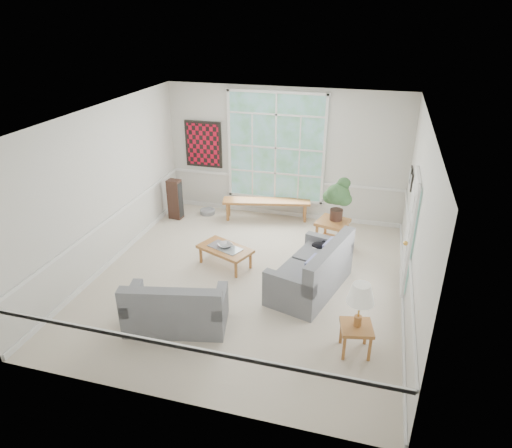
{
  "coord_description": "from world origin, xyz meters",
  "views": [
    {
      "loc": [
        2.05,
        -6.83,
        4.55
      ],
      "look_at": [
        0.1,
        0.2,
        1.05
      ],
      "focal_mm": 32.0,
      "sensor_mm": 36.0,
      "label": 1
    }
  ],
  "objects_px": {
    "loveseat_front": "(176,303)",
    "end_table": "(332,234)",
    "side_table": "(355,339)",
    "loveseat_right": "(310,265)",
    "coffee_table": "(225,256)"
  },
  "relations": [
    {
      "from": "coffee_table",
      "to": "side_table",
      "type": "distance_m",
      "value": 3.17
    },
    {
      "from": "loveseat_front",
      "to": "coffee_table",
      "type": "relative_size",
      "value": 1.5
    },
    {
      "from": "loveseat_right",
      "to": "side_table",
      "type": "relative_size",
      "value": 3.87
    },
    {
      "from": "loveseat_front",
      "to": "loveseat_right",
      "type": "bearing_deg",
      "value": 28.07
    },
    {
      "from": "loveseat_right",
      "to": "loveseat_front",
      "type": "xyz_separation_m",
      "value": [
        -1.83,
        -1.56,
        -0.06
      ]
    },
    {
      "from": "loveseat_right",
      "to": "loveseat_front",
      "type": "height_order",
      "value": "loveseat_right"
    },
    {
      "from": "coffee_table",
      "to": "side_table",
      "type": "xyz_separation_m",
      "value": [
        2.6,
        -1.82,
        0.04
      ]
    },
    {
      "from": "loveseat_front",
      "to": "coffee_table",
      "type": "height_order",
      "value": "loveseat_front"
    },
    {
      "from": "loveseat_front",
      "to": "end_table",
      "type": "bearing_deg",
      "value": 45.82
    },
    {
      "from": "loveseat_right",
      "to": "loveseat_front",
      "type": "distance_m",
      "value": 2.41
    },
    {
      "from": "loveseat_front",
      "to": "side_table",
      "type": "distance_m",
      "value": 2.74
    },
    {
      "from": "loveseat_right",
      "to": "end_table",
      "type": "relative_size",
      "value": 2.97
    },
    {
      "from": "loveseat_right",
      "to": "loveseat_front",
      "type": "bearing_deg",
      "value": -123.61
    },
    {
      "from": "loveseat_right",
      "to": "side_table",
      "type": "height_order",
      "value": "loveseat_right"
    },
    {
      "from": "loveseat_right",
      "to": "end_table",
      "type": "xyz_separation_m",
      "value": [
        0.18,
        1.68,
        -0.18
      ]
    }
  ]
}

